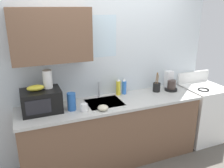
{
  "coord_description": "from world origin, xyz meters",
  "views": [
    {
      "loc": [
        -1.08,
        -2.66,
        2.12
      ],
      "look_at": [
        0.0,
        0.0,
        1.15
      ],
      "focal_mm": 37.54,
      "sensor_mm": 36.0,
      "label": 1
    }
  ],
  "objects_px": {
    "banana_bunch": "(36,88)",
    "mug_white": "(84,107)",
    "dish_soap_bottle_blue": "(124,87)",
    "paper_towel_roll": "(48,79)",
    "cereal_canister": "(71,102)",
    "utensil_crock": "(157,87)",
    "microwave": "(41,101)",
    "coffee_maker": "(170,83)",
    "stove_range": "(201,113)",
    "dish_soap_bottle_yellow": "(118,87)",
    "small_bowl": "(103,108)"
  },
  "relations": [
    {
      "from": "stove_range",
      "to": "coffee_maker",
      "type": "bearing_deg",
      "value": 169.75
    },
    {
      "from": "stove_range",
      "to": "small_bowl",
      "type": "relative_size",
      "value": 8.31
    },
    {
      "from": "stove_range",
      "to": "banana_bunch",
      "type": "relative_size",
      "value": 5.4
    },
    {
      "from": "cereal_canister",
      "to": "banana_bunch",
      "type": "bearing_deg",
      "value": 165.62
    },
    {
      "from": "banana_bunch",
      "to": "microwave",
      "type": "bearing_deg",
      "value": -1.8
    },
    {
      "from": "paper_towel_roll",
      "to": "utensil_crock",
      "type": "bearing_deg",
      "value": 0.73
    },
    {
      "from": "paper_towel_roll",
      "to": "small_bowl",
      "type": "height_order",
      "value": "paper_towel_roll"
    },
    {
      "from": "dish_soap_bottle_blue",
      "to": "mug_white",
      "type": "height_order",
      "value": "dish_soap_bottle_blue"
    },
    {
      "from": "banana_bunch",
      "to": "paper_towel_roll",
      "type": "xyz_separation_m",
      "value": [
        0.15,
        0.05,
        0.08
      ]
    },
    {
      "from": "stove_range",
      "to": "dish_soap_bottle_yellow",
      "type": "xyz_separation_m",
      "value": [
        -1.39,
        0.21,
        0.56
      ]
    },
    {
      "from": "microwave",
      "to": "dish_soap_bottle_blue",
      "type": "xyz_separation_m",
      "value": [
        1.16,
        0.16,
        -0.03
      ]
    },
    {
      "from": "microwave",
      "to": "mug_white",
      "type": "height_order",
      "value": "microwave"
    },
    {
      "from": "microwave",
      "to": "dish_soap_bottle_blue",
      "type": "height_order",
      "value": "microwave"
    },
    {
      "from": "cereal_canister",
      "to": "small_bowl",
      "type": "relative_size",
      "value": 1.69
    },
    {
      "from": "stove_range",
      "to": "banana_bunch",
      "type": "distance_m",
      "value": 2.62
    },
    {
      "from": "paper_towel_roll",
      "to": "cereal_canister",
      "type": "xyz_separation_m",
      "value": [
        0.24,
        -0.15,
        -0.27
      ]
    },
    {
      "from": "dish_soap_bottle_yellow",
      "to": "dish_soap_bottle_blue",
      "type": "relative_size",
      "value": 1.05
    },
    {
      "from": "microwave",
      "to": "utensil_crock",
      "type": "xyz_separation_m",
      "value": [
        1.65,
        0.07,
        -0.06
      ]
    },
    {
      "from": "banana_bunch",
      "to": "paper_towel_roll",
      "type": "height_order",
      "value": "paper_towel_roll"
    },
    {
      "from": "microwave",
      "to": "utensil_crock",
      "type": "distance_m",
      "value": 1.65
    },
    {
      "from": "dish_soap_bottle_yellow",
      "to": "cereal_canister",
      "type": "xyz_separation_m",
      "value": [
        -0.73,
        -0.26,
        -0.0
      ]
    },
    {
      "from": "mug_white",
      "to": "cereal_canister",
      "type": "bearing_deg",
      "value": 145.55
    },
    {
      "from": "paper_towel_roll",
      "to": "utensil_crock",
      "type": "distance_m",
      "value": 1.58
    },
    {
      "from": "stove_range",
      "to": "microwave",
      "type": "height_order",
      "value": "microwave"
    },
    {
      "from": "stove_range",
      "to": "microwave",
      "type": "distance_m",
      "value": 2.53
    },
    {
      "from": "banana_bunch",
      "to": "coffee_maker",
      "type": "height_order",
      "value": "banana_bunch"
    },
    {
      "from": "utensil_crock",
      "to": "microwave",
      "type": "bearing_deg",
      "value": -177.52
    },
    {
      "from": "utensil_crock",
      "to": "small_bowl",
      "type": "xyz_separation_m",
      "value": [
        -0.96,
        -0.32,
        -0.04
      ]
    },
    {
      "from": "banana_bunch",
      "to": "mug_white",
      "type": "distance_m",
      "value": 0.61
    },
    {
      "from": "banana_bunch",
      "to": "dish_soap_bottle_blue",
      "type": "bearing_deg",
      "value": 7.58
    },
    {
      "from": "banana_bunch",
      "to": "mug_white",
      "type": "height_order",
      "value": "banana_bunch"
    },
    {
      "from": "stove_range",
      "to": "cereal_canister",
      "type": "relative_size",
      "value": 4.92
    },
    {
      "from": "microwave",
      "to": "mug_white",
      "type": "bearing_deg",
      "value": -21.78
    },
    {
      "from": "dish_soap_bottle_yellow",
      "to": "cereal_canister",
      "type": "bearing_deg",
      "value": -160.53
    },
    {
      "from": "dish_soap_bottle_blue",
      "to": "paper_towel_roll",
      "type": "bearing_deg",
      "value": -174.01
    },
    {
      "from": "microwave",
      "to": "cereal_canister",
      "type": "relative_size",
      "value": 2.1
    },
    {
      "from": "dish_soap_bottle_blue",
      "to": "mug_white",
      "type": "bearing_deg",
      "value": -153.09
    },
    {
      "from": "banana_bunch",
      "to": "coffee_maker",
      "type": "xyz_separation_m",
      "value": [
        1.93,
        0.06,
        -0.2
      ]
    },
    {
      "from": "microwave",
      "to": "dish_soap_bottle_yellow",
      "type": "xyz_separation_m",
      "value": [
        1.07,
        0.16,
        -0.02
      ]
    },
    {
      "from": "microwave",
      "to": "coffee_maker",
      "type": "relative_size",
      "value": 1.64
    },
    {
      "from": "stove_range",
      "to": "paper_towel_roll",
      "type": "height_order",
      "value": "paper_towel_roll"
    },
    {
      "from": "dish_soap_bottle_blue",
      "to": "small_bowl",
      "type": "relative_size",
      "value": 1.77
    },
    {
      "from": "utensil_crock",
      "to": "stove_range",
      "type": "bearing_deg",
      "value": -8.18
    },
    {
      "from": "cereal_canister",
      "to": "small_bowl",
      "type": "height_order",
      "value": "cereal_canister"
    },
    {
      "from": "paper_towel_roll",
      "to": "small_bowl",
      "type": "xyz_separation_m",
      "value": [
        0.59,
        -0.3,
        -0.35
      ]
    },
    {
      "from": "banana_bunch",
      "to": "cereal_canister",
      "type": "height_order",
      "value": "banana_bunch"
    },
    {
      "from": "paper_towel_roll",
      "to": "stove_range",
      "type": "bearing_deg",
      "value": -2.34
    },
    {
      "from": "dish_soap_bottle_blue",
      "to": "cereal_canister",
      "type": "relative_size",
      "value": 1.05
    },
    {
      "from": "banana_bunch",
      "to": "utensil_crock",
      "type": "xyz_separation_m",
      "value": [
        1.7,
        0.07,
        -0.23
      ]
    },
    {
      "from": "mug_white",
      "to": "banana_bunch",
      "type": "bearing_deg",
      "value": 159.97
    }
  ]
}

